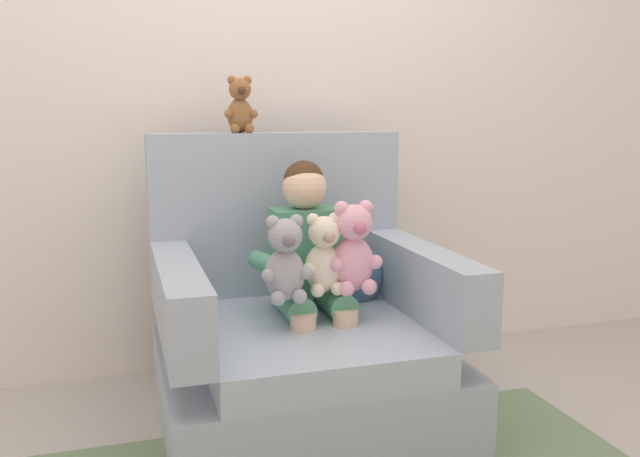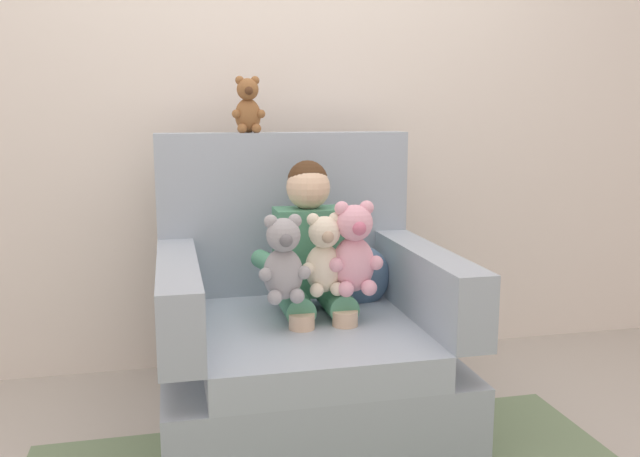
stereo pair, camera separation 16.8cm
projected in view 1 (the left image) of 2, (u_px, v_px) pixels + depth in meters
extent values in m
plane|color=#ADA89E|center=(304.00, 421.00, 2.55)|extent=(8.00, 8.00, 0.00)
cube|color=silver|center=(259.00, 82.00, 3.01)|extent=(6.00, 0.10, 2.60)
cube|color=#9EADBC|center=(304.00, 386.00, 2.52)|extent=(1.05, 0.99, 0.28)
cube|color=#A6B6C6|center=(309.00, 341.00, 2.42)|extent=(0.77, 0.85, 0.12)
cube|color=#9EADBC|center=(276.00, 213.00, 2.82)|extent=(1.05, 0.14, 0.68)
cube|color=#9EADBC|center=(180.00, 301.00, 2.26)|extent=(0.14, 0.85, 0.26)
cube|color=#9EADBC|center=(424.00, 281.00, 2.52)|extent=(0.14, 0.85, 0.26)
cube|color=#4C9370|center=(305.00, 251.00, 2.60)|extent=(0.26, 0.16, 0.34)
sphere|color=beige|center=(304.00, 188.00, 2.55)|extent=(0.17, 0.17, 0.17)
sphere|color=#472D19|center=(304.00, 181.00, 2.56)|extent=(0.16, 0.16, 0.16)
cylinder|color=#4C9370|center=(294.00, 304.00, 2.48)|extent=(0.11, 0.26, 0.11)
cylinder|color=beige|center=(303.00, 354.00, 2.38)|extent=(0.09, 0.09, 0.30)
cylinder|color=#4C9370|center=(334.00, 301.00, 2.53)|extent=(0.11, 0.26, 0.11)
cylinder|color=beige|center=(345.00, 350.00, 2.43)|extent=(0.09, 0.09, 0.30)
cylinder|color=#4C9370|center=(272.00, 266.00, 2.44)|extent=(0.13, 0.27, 0.07)
cylinder|color=#4C9370|center=(354.00, 260.00, 2.53)|extent=(0.13, 0.27, 0.07)
ellipsoid|color=#9E9EA3|center=(285.00, 274.00, 2.32)|extent=(0.14, 0.12, 0.18)
sphere|color=#9E9EA3|center=(285.00, 236.00, 2.29)|extent=(0.12, 0.12, 0.12)
sphere|color=slate|center=(289.00, 241.00, 2.24)|extent=(0.05, 0.05, 0.05)
sphere|color=#9E9EA3|center=(273.00, 222.00, 2.27)|extent=(0.05, 0.05, 0.05)
sphere|color=#9E9EA3|center=(268.00, 276.00, 2.27)|extent=(0.05, 0.05, 0.05)
sphere|color=#9E9EA3|center=(278.00, 298.00, 2.27)|extent=(0.05, 0.05, 0.05)
sphere|color=#9E9EA3|center=(296.00, 221.00, 2.30)|extent=(0.05, 0.05, 0.05)
sphere|color=#9E9EA3|center=(306.00, 273.00, 2.31)|extent=(0.05, 0.05, 0.05)
sphere|color=#9E9EA3|center=(300.00, 296.00, 2.29)|extent=(0.05, 0.05, 0.05)
ellipsoid|color=#EAA8BC|center=(353.00, 264.00, 2.44)|extent=(0.16, 0.13, 0.20)
sphere|color=#EAA8BC|center=(354.00, 223.00, 2.40)|extent=(0.13, 0.13, 0.13)
sphere|color=#CC6684|center=(360.00, 228.00, 2.35)|extent=(0.05, 0.05, 0.05)
sphere|color=#EAA8BC|center=(342.00, 208.00, 2.39)|extent=(0.05, 0.05, 0.05)
sphere|color=#EAA8BC|center=(337.00, 265.00, 2.38)|extent=(0.05, 0.05, 0.05)
sphere|color=#EAA8BC|center=(347.00, 289.00, 2.39)|extent=(0.06, 0.06, 0.06)
sphere|color=#EAA8BC|center=(366.00, 207.00, 2.41)|extent=(0.05, 0.05, 0.05)
sphere|color=#EAA8BC|center=(375.00, 262.00, 2.42)|extent=(0.05, 0.05, 0.05)
sphere|color=#EAA8BC|center=(369.00, 287.00, 2.41)|extent=(0.06, 0.06, 0.06)
ellipsoid|color=silver|center=(323.00, 268.00, 2.43)|extent=(0.14, 0.12, 0.18)
sphere|color=silver|center=(324.00, 232.00, 2.39)|extent=(0.12, 0.12, 0.12)
sphere|color=tan|center=(329.00, 237.00, 2.34)|extent=(0.04, 0.04, 0.04)
sphere|color=silver|center=(313.00, 220.00, 2.38)|extent=(0.05, 0.05, 0.05)
sphere|color=silver|center=(309.00, 269.00, 2.37)|extent=(0.05, 0.05, 0.05)
sphere|color=silver|center=(318.00, 290.00, 2.38)|extent=(0.05, 0.05, 0.05)
sphere|color=silver|center=(335.00, 219.00, 2.40)|extent=(0.05, 0.05, 0.05)
sphere|color=silver|center=(343.00, 267.00, 2.41)|extent=(0.05, 0.05, 0.05)
sphere|color=silver|center=(338.00, 289.00, 2.40)|extent=(0.05, 0.05, 0.05)
ellipsoid|color=brown|center=(240.00, 116.00, 2.71)|extent=(0.11, 0.09, 0.14)
sphere|color=brown|center=(240.00, 89.00, 2.68)|extent=(0.09, 0.09, 0.09)
sphere|color=#4C2D19|center=(242.00, 91.00, 2.64)|extent=(0.03, 0.03, 0.03)
sphere|color=brown|center=(232.00, 80.00, 2.67)|extent=(0.04, 0.04, 0.04)
sphere|color=brown|center=(229.00, 114.00, 2.66)|extent=(0.04, 0.04, 0.04)
sphere|color=brown|center=(235.00, 129.00, 2.67)|extent=(0.04, 0.04, 0.04)
sphere|color=brown|center=(247.00, 80.00, 2.69)|extent=(0.04, 0.04, 0.04)
sphere|color=brown|center=(254.00, 114.00, 2.69)|extent=(0.04, 0.04, 0.04)
sphere|color=brown|center=(249.00, 129.00, 2.69)|extent=(0.04, 0.04, 0.04)
ellipsoid|color=slate|center=(354.00, 276.00, 2.71)|extent=(0.26, 0.12, 0.26)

